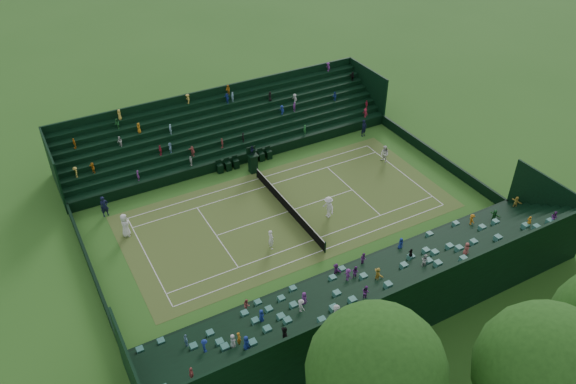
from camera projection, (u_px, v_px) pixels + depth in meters
name	position (u px, v px, depth m)	size (l,w,h in m)	color
ground	(288.00, 212.00, 46.34)	(160.00, 160.00, 0.00)	#2F6520
court_surface	(288.00, 212.00, 46.34)	(12.97, 26.77, 0.01)	#397326
perimeter_wall_north	(437.00, 157.00, 52.27)	(17.17, 0.20, 1.00)	black
perimeter_wall_south	(92.00, 272.00, 39.82)	(17.17, 0.20, 1.00)	black
perimeter_wall_east	(345.00, 270.00, 40.01)	(0.20, 31.77, 1.00)	black
perimeter_wall_west	(244.00, 159.00, 52.09)	(0.20, 31.77, 1.00)	black
north_grandstand	(382.00, 297.00, 36.42)	(6.60, 32.00, 4.90)	black
south_grandstand	(225.00, 129.00, 54.45)	(6.60, 32.00, 4.90)	black
tennis_net	(288.00, 207.00, 46.03)	(11.67, 0.10, 1.06)	black
umpire_chair	(253.00, 161.00, 50.50)	(0.87, 0.87, 2.74)	black
courtside_chairs	(245.00, 161.00, 51.84)	(0.55, 5.52, 1.19)	black
player_near_west	(125.00, 225.00, 43.30)	(0.98, 0.64, 2.01)	white
player_near_east	(271.00, 239.00, 42.18)	(0.62, 0.41, 1.70)	white
player_far_west	(385.00, 154.00, 52.05)	(0.83, 0.64, 1.70)	white
player_far_east	(328.00, 207.00, 45.26)	(1.24, 0.72, 1.93)	white
line_judge_north	(364.00, 128.00, 56.01)	(0.64, 0.42, 1.77)	black
line_judge_south	(104.00, 206.00, 45.39)	(0.67, 0.44, 1.85)	black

